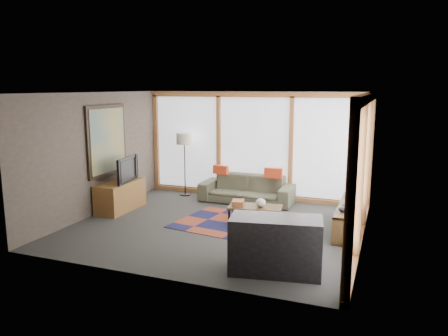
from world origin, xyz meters
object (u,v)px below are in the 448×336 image
at_px(floor_lamp, 185,164).
at_px(coffee_table, 255,215).
at_px(sofa, 247,189).
at_px(bookshelf, 348,217).
at_px(bar_counter, 275,245).
at_px(television, 124,169).
at_px(tv_console, 121,196).

bearing_deg(floor_lamp, coffee_table, -34.30).
bearing_deg(coffee_table, sofa, 113.96).
distance_m(floor_lamp, bookshelf, 4.36).
height_order(bookshelf, bar_counter, bar_counter).
relative_size(television, bar_counter, 0.73).
height_order(coffee_table, tv_console, tv_console).
bearing_deg(tv_console, floor_lamp, 66.68).
bearing_deg(bar_counter, floor_lamp, 120.97).
height_order(floor_lamp, bookshelf, floor_lamp).
distance_m(sofa, bar_counter, 4.00).
relative_size(coffee_table, tv_console, 0.83).
bearing_deg(tv_console, bar_counter, -26.61).
distance_m(sofa, bookshelf, 2.74).
height_order(floor_lamp, bar_counter, floor_lamp).
xyz_separation_m(coffee_table, tv_console, (-3.08, -0.14, 0.14)).
relative_size(tv_console, television, 1.32).
distance_m(sofa, tv_console, 2.92).
relative_size(sofa, floor_lamp, 1.39).
bearing_deg(sofa, bar_counter, -66.07).
xyz_separation_m(bookshelf, bar_counter, (-0.82, -2.42, 0.17)).
height_order(floor_lamp, television, floor_lamp).
xyz_separation_m(sofa, bar_counter, (1.63, -3.66, 0.10)).
xyz_separation_m(floor_lamp, bar_counter, (3.30, -3.76, -0.37)).
bearing_deg(bookshelf, bar_counter, -108.64).
bearing_deg(television, coffee_table, -96.24).
bearing_deg(tv_console, bookshelf, 4.60).
bearing_deg(tv_console, television, 28.45).
distance_m(floor_lamp, bar_counter, 5.02).
relative_size(floor_lamp, television, 1.63).
bearing_deg(coffee_table, floor_lamp, 145.70).
bearing_deg(bookshelf, television, -175.84).
bearing_deg(coffee_table, bookshelf, 8.01).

